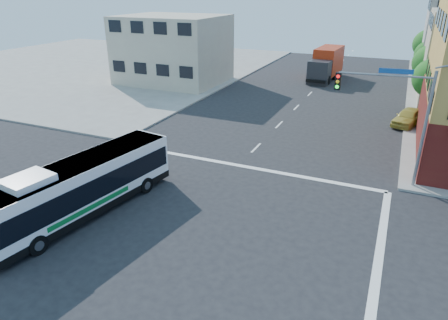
% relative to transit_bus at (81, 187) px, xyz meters
% --- Properties ---
extents(ground, '(120.00, 120.00, 0.00)m').
position_rel_transit_bus_xyz_m(ground, '(5.15, -0.42, -1.59)').
color(ground, black).
rests_on(ground, ground).
extents(sidewalk_nw, '(50.00, 50.00, 0.15)m').
position_rel_transit_bus_xyz_m(sidewalk_nw, '(-29.85, 34.58, -1.51)').
color(sidewalk_nw, gray).
rests_on(sidewalk_nw, ground).
extents(building_west, '(12.06, 10.06, 8.00)m').
position_rel_transit_bus_xyz_m(building_west, '(-11.87, 29.56, 2.42)').
color(building_west, '#BFB89E').
rests_on(building_west, ground).
extents(signal_mast_ne, '(7.91, 1.13, 8.07)m').
position_rel_transit_bus_xyz_m(signal_mast_ne, '(14.23, 10.20, 3.39)').
color(signal_mast_ne, gray).
rests_on(signal_mast_ne, ground).
extents(street_tree_a, '(3.60, 3.60, 5.53)m').
position_rel_transit_bus_xyz_m(street_tree_a, '(17.05, 27.51, 2.00)').
color(street_tree_a, '#392214').
rests_on(street_tree_a, ground).
extents(street_tree_b, '(3.80, 3.80, 5.79)m').
position_rel_transit_bus_xyz_m(street_tree_b, '(17.05, 35.51, 2.16)').
color(street_tree_b, '#392214').
rests_on(street_tree_b, ground).
extents(street_tree_c, '(3.40, 3.40, 5.29)m').
position_rel_transit_bus_xyz_m(street_tree_c, '(17.05, 43.51, 1.87)').
color(street_tree_c, '#392214').
rests_on(street_tree_c, ground).
extents(street_tree_d, '(4.00, 4.00, 6.03)m').
position_rel_transit_bus_xyz_m(street_tree_d, '(17.05, 51.51, 2.29)').
color(street_tree_d, '#392214').
rests_on(street_tree_d, ground).
extents(transit_bus, '(4.02, 11.21, 3.25)m').
position_rel_transit_bus_xyz_m(transit_bus, '(0.00, 0.00, 0.00)').
color(transit_bus, black).
rests_on(transit_bus, ground).
extents(box_truck, '(3.08, 8.89, 3.94)m').
position_rel_transit_bus_xyz_m(box_truck, '(5.18, 39.02, 0.32)').
color(box_truck, '#24252A').
rests_on(box_truck, ground).
extents(parked_car, '(3.04, 4.72, 1.50)m').
position_rel_transit_bus_xyz_m(parked_car, '(15.42, 23.00, -0.84)').
color(parked_car, gold).
rests_on(parked_car, ground).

